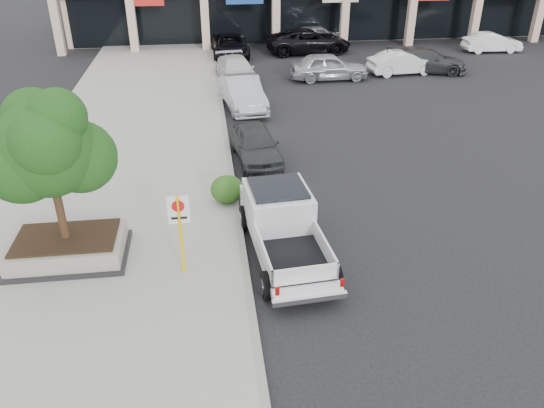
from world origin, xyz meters
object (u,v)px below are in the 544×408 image
(lot_car_a, at_px, (329,66))
(lot_car_e, at_px, (318,35))
(planter, at_px, (68,247))
(curb_car_a, at_px, (256,144))
(lot_car_d, at_px, (309,41))
(curb_car_b, at_px, (243,93))
(lot_car_f, at_px, (492,42))
(planter_tree, at_px, (54,146))
(curb_car_c, at_px, (236,70))
(lot_car_c, at_px, (426,60))
(pickup_truck, at_px, (285,229))
(no_parking_sign, at_px, (180,224))
(lot_car_b, at_px, (402,63))
(curb_car_d, at_px, (230,46))

(lot_car_a, distance_m, lot_car_e, 9.32)
(planter, xyz_separation_m, curb_car_a, (5.89, 6.33, 0.20))
(curb_car_a, xyz_separation_m, lot_car_d, (5.60, 18.15, 0.14))
(curb_car_b, relative_size, lot_car_f, 1.18)
(planter_tree, distance_m, curb_car_c, 18.69)
(curb_car_c, distance_m, lot_car_c, 11.75)
(pickup_truck, relative_size, lot_car_a, 1.18)
(planter_tree, relative_size, no_parking_sign, 1.74)
(curb_car_a, distance_m, lot_car_d, 19.00)
(planter_tree, distance_m, no_parking_sign, 3.74)
(planter, distance_m, lot_car_f, 33.64)
(curb_car_a, height_order, lot_car_c, lot_car_c)
(curb_car_a, bearing_deg, lot_car_d, 67.31)
(pickup_truck, distance_m, lot_car_d, 25.51)
(lot_car_f, bearing_deg, lot_car_c, 126.88)
(lot_car_c, bearing_deg, lot_car_e, 47.45)
(lot_car_b, bearing_deg, curb_car_b, 111.18)
(no_parking_sign, bearing_deg, planter, 160.82)
(lot_car_d, bearing_deg, lot_car_a, 175.07)
(lot_car_c, bearing_deg, curb_car_c, 109.61)
(curb_car_a, relative_size, curb_car_c, 0.84)
(curb_car_c, bearing_deg, no_parking_sign, -105.88)
(planter, xyz_separation_m, curb_car_d, (5.95, 24.18, 0.25))
(planter_tree, relative_size, lot_car_a, 0.88)
(curb_car_a, bearing_deg, curb_car_b, 84.34)
(pickup_truck, bearing_deg, planter, 171.29)
(lot_car_b, relative_size, lot_car_e, 0.95)
(lot_car_a, relative_size, lot_car_b, 1.10)
(planter, distance_m, curb_car_a, 8.64)
(planter, bearing_deg, lot_car_d, 64.86)
(lot_car_b, distance_m, lot_car_c, 1.61)
(curb_car_c, height_order, lot_car_d, lot_car_d)
(no_parking_sign, height_order, lot_car_d, no_parking_sign)
(lot_car_a, bearing_deg, planter_tree, 146.38)
(planter_tree, height_order, lot_car_e, planter_tree)
(pickup_truck, bearing_deg, lot_car_b, 57.03)
(planter_tree, distance_m, lot_car_c, 25.44)
(lot_car_a, height_order, lot_car_f, lot_car_a)
(planter, xyz_separation_m, no_parking_sign, (3.18, -1.10, 1.16))
(lot_car_a, height_order, lot_car_c, lot_car_a)
(lot_car_c, height_order, lot_car_d, lot_car_d)
(no_parking_sign, bearing_deg, lot_car_b, 56.21)
(lot_car_b, height_order, lot_car_c, lot_car_c)
(planter_tree, bearing_deg, curb_car_b, 65.55)
(curb_car_c, height_order, curb_car_d, curb_car_d)
(pickup_truck, xyz_separation_m, lot_car_b, (10.05, 18.59, -0.16))
(planter_tree, bearing_deg, lot_car_f, 43.37)
(curb_car_a, relative_size, lot_car_f, 0.99)
(curb_car_c, height_order, lot_car_e, lot_car_e)
(curb_car_a, xyz_separation_m, lot_car_e, (6.72, 20.41, 0.07))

